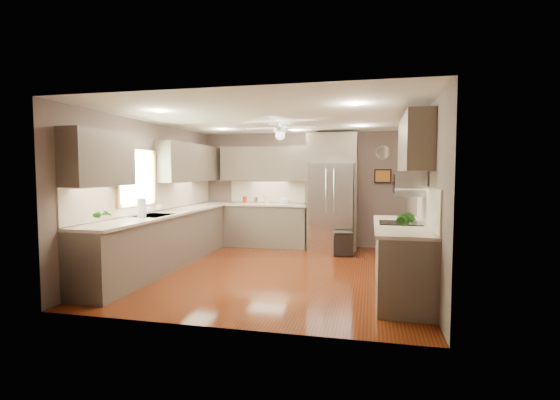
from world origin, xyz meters
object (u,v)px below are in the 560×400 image
at_px(potted_plant_right, 406,220).
at_px(microwave, 409,184).
at_px(canister_b, 256,200).
at_px(potted_plant_left, 103,214).
at_px(stool, 343,243).
at_px(bowl, 285,203).
at_px(refrigerator, 332,193).
at_px(canister_c, 267,200).
at_px(paper_towel, 142,208).
at_px(soap_bottle, 161,207).
at_px(canister_a, 245,200).

distance_m(potted_plant_right, microwave, 1.24).
distance_m(canister_b, potted_plant_right, 4.88).
height_order(canister_b, potted_plant_left, potted_plant_left).
bearing_deg(potted_plant_left, stool, 47.73).
bearing_deg(bowl, refrigerator, -0.78).
xyz_separation_m(canister_c, paper_towel, (-1.20, -3.07, 0.05)).
xyz_separation_m(canister_c, refrigerator, (1.44, -0.08, 0.16)).
bearing_deg(bowl, canister_c, 171.68).
relative_size(refrigerator, microwave, 4.45).
bearing_deg(paper_towel, canister_b, 72.64).
relative_size(soap_bottle, microwave, 0.31).
distance_m(canister_c, potted_plant_left, 4.13).
xyz_separation_m(bowl, refrigerator, (1.01, -0.01, 0.22)).
relative_size(canister_c, stool, 0.41).
bearing_deg(paper_towel, refrigerator, 48.71).
bearing_deg(microwave, soap_bottle, 172.26).
distance_m(microwave, paper_towel, 3.99).
relative_size(canister_b, potted_plant_left, 0.55).
relative_size(potted_plant_left, potted_plant_right, 0.81).
bearing_deg(canister_c, refrigerator, -3.01).
height_order(microwave, paper_towel, microwave).
height_order(bowl, paper_towel, paper_towel).
distance_m(soap_bottle, bowl, 2.80).
distance_m(canister_b, canister_c, 0.24).
bearing_deg(soap_bottle, refrigerator, 37.68).
bearing_deg(canister_a, potted_plant_right, -51.49).
relative_size(canister_c, bowl, 0.78).
distance_m(microwave, stool, 2.64).
bearing_deg(canister_a, soap_bottle, -110.62).
height_order(canister_b, soap_bottle, soap_bottle).
distance_m(refrigerator, stool, 1.17).
xyz_separation_m(canister_a, potted_plant_left, (-0.72, -3.94, 0.06)).
bearing_deg(canister_b, potted_plant_right, -53.82).
bearing_deg(refrigerator, canister_c, 176.99).
relative_size(canister_b, soap_bottle, 0.88).
bearing_deg(paper_towel, stool, 39.13).
distance_m(soap_bottle, paper_towel, 0.86).
height_order(canister_c, bowl, canister_c).
height_order(canister_a, canister_b, canister_a).
bearing_deg(stool, canister_a, 162.76).
distance_m(canister_c, bowl, 0.43).
height_order(refrigerator, stool, refrigerator).
bearing_deg(potted_plant_right, canister_c, 123.67).
distance_m(canister_a, potted_plant_left, 4.01).
xyz_separation_m(canister_b, stool, (1.97, -0.68, -0.77)).
distance_m(bowl, microwave, 3.62).
xyz_separation_m(potted_plant_left, bowl, (1.65, 3.88, -0.11)).
distance_m(potted_plant_left, potted_plant_right, 3.86).
distance_m(canister_a, canister_c, 0.51).
distance_m(bowl, paper_towel, 3.42).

